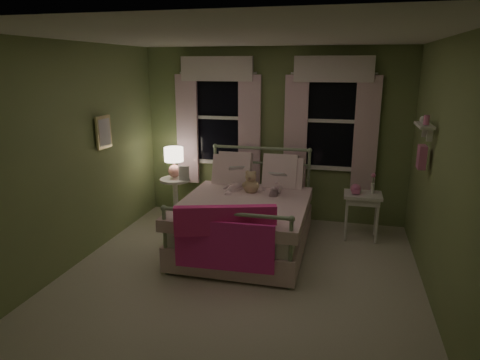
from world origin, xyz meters
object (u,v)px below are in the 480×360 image
(child_right, at_px, (274,175))
(teddy_bear, at_px, (251,184))
(bed, at_px, (246,219))
(table_lamp, at_px, (174,159))
(nightstand_right, at_px, (363,201))
(child_left, at_px, (234,169))
(nightstand_left, at_px, (175,193))

(child_right, xyz_separation_m, teddy_bear, (-0.28, -0.16, -0.10))
(bed, relative_size, table_lamp, 4.39)
(nightstand_right, bearing_deg, child_left, -173.22)
(bed, xyz_separation_m, child_right, (0.28, 0.42, 0.50))
(bed, bearing_deg, nightstand_left, 149.93)
(teddy_bear, bearing_deg, child_left, 150.50)
(bed, xyz_separation_m, nightstand_right, (1.47, 0.63, 0.17))
(table_lamp, bearing_deg, child_right, -11.93)
(child_right, bearing_deg, bed, 50.58)
(table_lamp, distance_m, nightstand_right, 2.81)
(nightstand_right, bearing_deg, child_right, -170.09)
(bed, distance_m, teddy_bear, 0.49)
(bed, relative_size, child_left, 2.70)
(child_right, bearing_deg, nightstand_left, -17.76)
(child_right, height_order, table_lamp, child_right)
(child_left, xyz_separation_m, child_right, (0.56, 0.00, -0.06))
(teddy_bear, bearing_deg, nightstand_right, 13.98)
(nightstand_right, bearing_deg, table_lamp, 177.39)
(child_right, relative_size, nightstand_right, 1.00)
(bed, height_order, nightstand_right, bed)
(child_left, height_order, teddy_bear, child_left)
(table_lamp, relative_size, nightstand_right, 0.72)
(nightstand_left, bearing_deg, teddy_bear, -20.69)
(child_left, height_order, child_right, child_left)
(child_left, xyz_separation_m, table_lamp, (-1.03, 0.34, 0.01))
(nightstand_left, distance_m, nightstand_right, 2.79)
(child_left, relative_size, nightstand_right, 1.18)
(bed, height_order, nightstand_left, bed)
(bed, bearing_deg, child_left, 123.60)
(nightstand_left, relative_size, table_lamp, 1.40)
(bed, distance_m, table_lamp, 1.61)
(child_left, distance_m, teddy_bear, 0.36)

